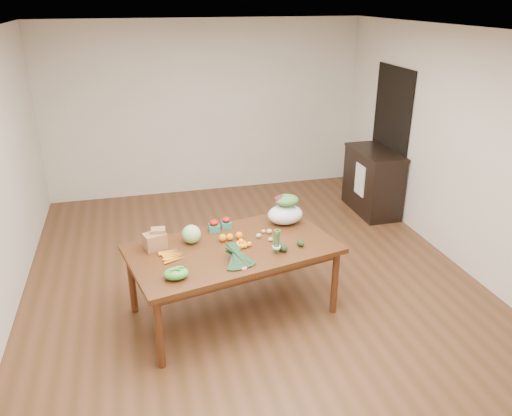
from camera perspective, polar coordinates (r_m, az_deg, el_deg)
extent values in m
plane|color=brown|center=(5.77, -0.51, -8.24)|extent=(6.00, 6.00, 0.00)
cube|color=white|center=(4.93, -0.63, 19.60)|extent=(5.00, 6.00, 0.02)
cube|color=silver|center=(8.04, -5.81, 11.19)|extent=(5.00, 0.02, 2.70)
cube|color=silver|center=(2.70, 15.53, -15.73)|extent=(5.00, 0.02, 2.70)
cube|color=silver|center=(6.25, 22.40, 6.05)|extent=(0.02, 6.00, 2.70)
cube|color=#4C2A11|center=(5.06, -2.63, -8.20)|extent=(2.17, 1.50, 0.75)
cube|color=black|center=(7.61, 15.00, 7.50)|extent=(0.02, 1.00, 2.10)
cube|color=black|center=(7.57, 13.19, 2.99)|extent=(0.52, 1.02, 0.94)
cube|color=white|center=(7.35, 11.77, 3.17)|extent=(0.02, 0.28, 0.45)
sphere|color=#99BB6C|center=(4.95, -7.39, -2.98)|extent=(0.19, 0.19, 0.19)
sphere|color=orange|center=(4.97, -3.84, -3.42)|extent=(0.08, 0.08, 0.08)
sphere|color=#FF9F0F|center=(4.99, -3.01, -3.32)|extent=(0.07, 0.07, 0.07)
sphere|color=#FF600F|center=(5.01, -1.94, -3.15)|extent=(0.07, 0.07, 0.07)
ellipsoid|color=green|center=(4.39, -9.12, -7.40)|extent=(0.22, 0.16, 0.10)
ellipsoid|color=tan|center=(5.04, 0.30, -3.17)|extent=(0.05, 0.05, 0.05)
ellipsoid|color=tan|center=(4.97, 1.67, -3.61)|extent=(0.05, 0.04, 0.04)
ellipsoid|color=tan|center=(5.12, 1.54, -2.69)|extent=(0.06, 0.05, 0.05)
ellipsoid|color=tan|center=(5.14, 0.87, -2.68)|extent=(0.04, 0.04, 0.04)
ellipsoid|color=tan|center=(5.09, 2.34, -2.91)|extent=(0.05, 0.04, 0.04)
ellipsoid|color=black|center=(4.78, 3.09, -4.54)|extent=(0.10, 0.13, 0.08)
ellipsoid|color=black|center=(4.89, 5.10, -4.04)|extent=(0.08, 0.10, 0.06)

